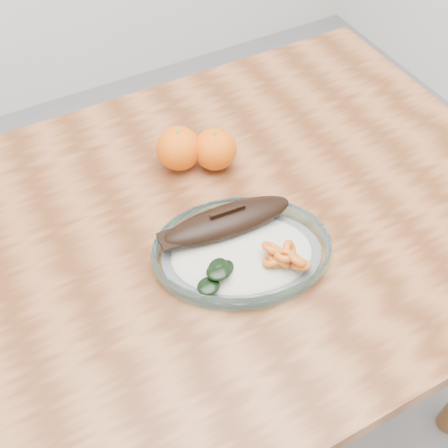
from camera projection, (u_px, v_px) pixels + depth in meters
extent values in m
plane|color=slate|center=(207.00, 407.00, 1.51)|extent=(3.00, 3.00, 0.00)
cube|color=#5D2F16|center=(198.00, 237.00, 0.96)|extent=(1.20, 0.80, 0.04)
cylinder|color=brown|center=(319.00, 168.00, 1.60)|extent=(0.06, 0.06, 0.71)
ellipsoid|color=white|center=(242.00, 255.00, 0.90)|extent=(0.61, 0.53, 0.01)
torus|color=#82C2C9|center=(242.00, 251.00, 0.89)|extent=(0.66, 0.66, 0.03)
ellipsoid|color=white|center=(242.00, 248.00, 0.88)|extent=(0.54, 0.46, 0.02)
ellipsoid|color=black|center=(228.00, 214.00, 0.90)|extent=(0.23, 0.08, 0.04)
ellipsoid|color=black|center=(228.00, 217.00, 0.90)|extent=(0.19, 0.07, 0.02)
cube|color=black|center=(172.00, 233.00, 0.87)|extent=(0.04, 0.04, 0.01)
cube|color=black|center=(228.00, 207.00, 0.88)|extent=(0.06, 0.01, 0.02)
torus|color=#BE4D0D|center=(282.00, 255.00, 0.85)|extent=(0.04, 0.05, 0.04)
torus|color=#BE4D0D|center=(277.00, 252.00, 0.86)|extent=(0.04, 0.04, 0.03)
torus|color=#BE4D0D|center=(302.00, 258.00, 0.85)|extent=(0.04, 0.04, 0.03)
torus|color=#BE4D0D|center=(291.00, 244.00, 0.87)|extent=(0.04, 0.04, 0.04)
torus|color=#BE4D0D|center=(273.00, 254.00, 0.85)|extent=(0.04, 0.04, 0.03)
torus|color=#BE4D0D|center=(298.00, 253.00, 0.84)|extent=(0.04, 0.05, 0.04)
torus|color=#BE4D0D|center=(272.00, 242.00, 0.85)|extent=(0.04, 0.05, 0.04)
torus|color=#BE4D0D|center=(285.00, 249.00, 0.84)|extent=(0.05, 0.05, 0.02)
ellipsoid|color=black|center=(224.00, 263.00, 0.85)|extent=(0.04, 0.04, 0.01)
ellipsoid|color=black|center=(208.00, 280.00, 0.83)|extent=(0.04, 0.04, 0.01)
ellipsoid|color=black|center=(220.00, 265.00, 0.83)|extent=(0.05, 0.04, 0.01)
ellipsoid|color=black|center=(218.00, 261.00, 0.84)|extent=(0.05, 0.04, 0.01)
ellipsoid|color=black|center=(218.00, 266.00, 0.83)|extent=(0.04, 0.04, 0.01)
sphere|color=#F94A05|center=(179.00, 149.00, 1.01)|extent=(0.08, 0.08, 0.08)
sphere|color=#F94A05|center=(215.00, 149.00, 1.01)|extent=(0.08, 0.08, 0.08)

